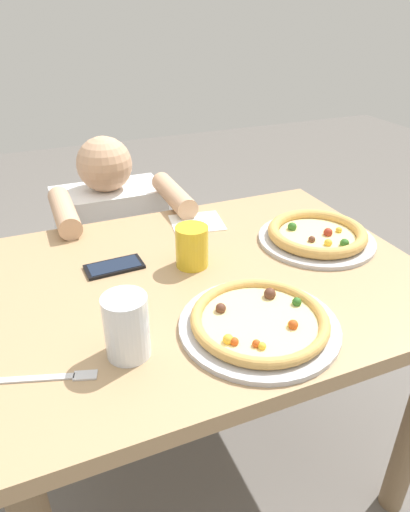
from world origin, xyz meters
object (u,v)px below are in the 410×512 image
pizza_near (259,322)px  drink_cup_colored (192,246)px  diner_seated (116,266)px  water_cup_clear (127,326)px  fork (48,378)px  cell_phone (114,267)px  pizza_far (317,235)px

pizza_near → drink_cup_colored: size_ratio=3.12×
drink_cup_colored → diner_seated: (-0.09, 0.63, -0.39)m
water_cup_clear → fork: size_ratio=0.68×
water_cup_clear → cell_phone: water_cup_clear is taller
drink_cup_colored → fork: size_ratio=0.56×
pizza_far → cell_phone: size_ratio=2.19×
drink_cup_colored → fork: 0.49m
pizza_far → fork: 0.83m
drink_cup_colored → cell_phone: bearing=161.9°
pizza_near → fork: (-0.44, 0.02, -0.02)m
fork → cell_phone: cell_phone is taller
drink_cup_colored → water_cup_clear: water_cup_clear is taller
pizza_far → drink_cup_colored: (-0.38, 0.01, 0.04)m
pizza_far → water_cup_clear: (-0.62, -0.26, 0.05)m
pizza_far → drink_cup_colored: size_ratio=3.02×
diner_seated → pizza_far: bearing=-53.5°
pizza_near → diner_seated: diner_seated is taller
diner_seated → drink_cup_colored: bearing=-81.7°
pizza_far → fork: pizza_far is taller
cell_phone → drink_cup_colored: bearing=-18.1°
pizza_near → drink_cup_colored: 0.31m
pizza_far → cell_phone: (-0.58, 0.08, -0.02)m
pizza_far → diner_seated: 0.87m
fork → water_cup_clear: bearing=3.7°
pizza_far → water_cup_clear: 0.68m
drink_cup_colored → fork: (-0.40, -0.28, -0.05)m
drink_cup_colored → pizza_far: bearing=-2.2°
fork → diner_seated: 1.02m
drink_cup_colored → water_cup_clear: bearing=-131.4°
pizza_near → cell_phone: bearing=122.1°
pizza_near → diner_seated: size_ratio=0.37×
fork → cell_phone: (0.20, 0.35, 0.00)m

